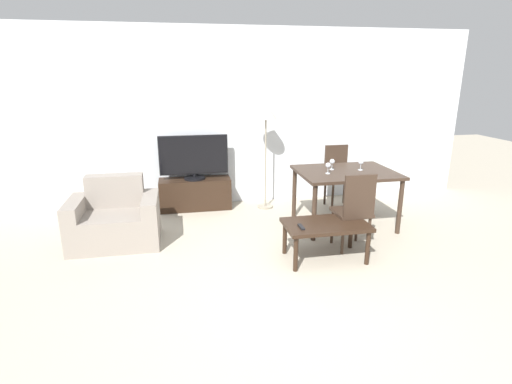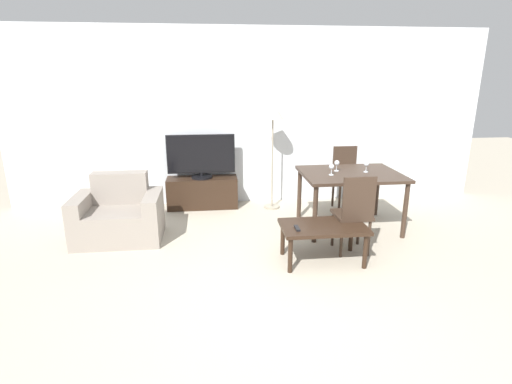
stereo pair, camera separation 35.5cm
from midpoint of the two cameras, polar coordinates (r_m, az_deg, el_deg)
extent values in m
plane|color=#B2A893|center=(3.63, 4.36, -17.44)|extent=(18.00, 18.00, 0.00)
cube|color=silver|center=(6.33, -3.51, 10.50)|extent=(7.48, 0.06, 2.70)
cube|color=gray|center=(5.25, -21.29, -4.88)|extent=(0.69, 0.73, 0.41)
cube|color=gray|center=(5.38, -21.29, 0.17)|extent=(0.69, 0.20, 0.41)
cube|color=gray|center=(5.32, -26.01, -4.14)|extent=(0.18, 0.73, 0.59)
cube|color=gray|center=(5.16, -16.63, -3.74)|extent=(0.18, 0.73, 0.59)
cube|color=black|center=(6.24, -10.28, -0.27)|extent=(1.08, 0.38, 0.47)
cylinder|color=black|center=(6.17, -10.40, 1.97)|extent=(0.32, 0.32, 0.03)
cylinder|color=black|center=(6.16, -10.42, 2.33)|extent=(0.04, 0.04, 0.05)
cube|color=black|center=(6.09, -10.58, 5.23)|extent=(1.02, 0.04, 0.59)
cube|color=black|center=(6.07, -10.57, 5.19)|extent=(0.99, 0.01, 0.55)
cube|color=black|center=(4.48, 7.74, -4.69)|extent=(0.93, 0.55, 0.04)
cylinder|color=black|center=(4.26, 3.30, -8.89)|extent=(0.05, 0.05, 0.39)
cylinder|color=black|center=(4.52, 13.50, -7.80)|extent=(0.05, 0.05, 0.39)
cylinder|color=black|center=(4.65, 1.95, -6.58)|extent=(0.05, 0.05, 0.39)
cylinder|color=black|center=(4.89, 11.38, -5.72)|extent=(0.05, 0.05, 0.39)
cube|color=#38281E|center=(5.44, 10.93, 2.76)|extent=(1.28, 0.99, 0.04)
cylinder|color=#38281E|center=(4.97, 6.30, -3.01)|extent=(0.06, 0.06, 0.73)
cylinder|color=#38281E|center=(5.42, 18.13, -2.08)|extent=(0.06, 0.06, 0.73)
cylinder|color=#38281E|center=(5.76, 3.75, -0.14)|extent=(0.06, 0.06, 0.73)
cylinder|color=#38281E|center=(6.16, 14.27, 0.47)|extent=(0.06, 0.06, 0.73)
cube|color=#38281E|center=(4.80, 11.43, -2.88)|extent=(0.40, 0.40, 0.04)
cylinder|color=#38281E|center=(4.97, 8.83, -4.95)|extent=(0.04, 0.04, 0.43)
cylinder|color=#38281E|center=(5.08, 12.28, -4.63)|extent=(0.04, 0.04, 0.43)
cylinder|color=#38281E|center=(4.69, 10.16, -6.37)|extent=(0.04, 0.04, 0.43)
cylinder|color=#38281E|center=(4.81, 13.79, -5.99)|extent=(0.04, 0.04, 0.43)
cube|color=#38281E|center=(4.56, 12.47, -0.55)|extent=(0.37, 0.04, 0.48)
cube|color=#38281E|center=(6.25, 10.25, 1.78)|extent=(0.40, 0.40, 0.04)
cylinder|color=#38281E|center=(6.11, 9.26, -0.79)|extent=(0.04, 0.04, 0.43)
cylinder|color=#38281E|center=(6.23, 12.06, -0.61)|extent=(0.04, 0.04, 0.43)
cylinder|color=#38281E|center=(6.40, 8.27, 0.07)|extent=(0.04, 0.04, 0.43)
cylinder|color=#38281E|center=(6.52, 10.96, 0.22)|extent=(0.04, 0.04, 0.43)
cube|color=#38281E|center=(6.36, 9.78, 4.47)|extent=(0.37, 0.04, 0.48)
cylinder|color=gray|center=(6.27, -0.30, -2.09)|extent=(0.24, 0.24, 0.02)
cylinder|color=gray|center=(6.08, -0.31, 4.09)|extent=(0.02, 0.02, 1.36)
cone|color=beige|center=(5.95, -0.32, 11.54)|extent=(0.31, 0.31, 0.23)
cube|color=black|center=(4.31, 4.14, -5.02)|extent=(0.04, 0.15, 0.02)
cylinder|color=silver|center=(5.48, 8.95, 3.20)|extent=(0.06, 0.06, 0.01)
cylinder|color=silver|center=(5.47, 8.97, 3.60)|extent=(0.01, 0.01, 0.07)
sphere|color=silver|center=(5.45, 9.01, 4.31)|extent=(0.07, 0.07, 0.07)
cylinder|color=silver|center=(5.25, 8.32, 2.63)|extent=(0.06, 0.06, 0.01)
cylinder|color=silver|center=(5.24, 8.33, 3.05)|extent=(0.01, 0.01, 0.07)
sphere|color=silver|center=(5.22, 8.37, 3.78)|extent=(0.07, 0.07, 0.07)
cylinder|color=silver|center=(5.52, 12.91, 3.09)|extent=(0.06, 0.06, 0.01)
cylinder|color=silver|center=(5.51, 12.94, 3.48)|extent=(0.01, 0.01, 0.07)
sphere|color=silver|center=(5.50, 12.98, 4.18)|extent=(0.07, 0.07, 0.07)
camera|label=1|loc=(0.18, -92.12, -0.64)|focal=28.00mm
camera|label=2|loc=(0.18, 87.88, 0.64)|focal=28.00mm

